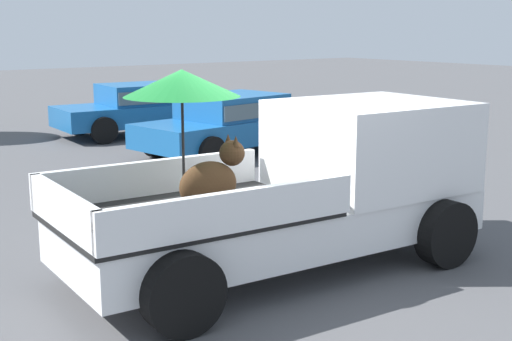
# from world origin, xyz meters

# --- Properties ---
(ground_plane) EXTENTS (80.00, 80.00, 0.00)m
(ground_plane) POSITION_xyz_m (0.00, 0.00, 0.00)
(ground_plane) COLOR #4C4C4F
(pickup_truck_main) EXTENTS (5.16, 2.51, 2.38)m
(pickup_truck_main) POSITION_xyz_m (0.44, -0.03, 0.97)
(pickup_truck_main) COLOR black
(pickup_truck_main) RESTS_ON ground
(parked_sedan_near) EXTENTS (4.40, 2.19, 1.33)m
(parked_sedan_near) POSITION_xyz_m (3.72, 10.36, 0.74)
(parked_sedan_near) COLOR black
(parked_sedan_near) RESTS_ON ground
(parked_sedan_far) EXTENTS (4.52, 2.47, 1.33)m
(parked_sedan_far) POSITION_xyz_m (3.91, 6.56, 0.74)
(parked_sedan_far) COLOR black
(parked_sedan_far) RESTS_ON ground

